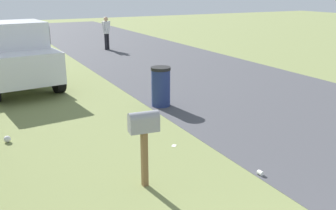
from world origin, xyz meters
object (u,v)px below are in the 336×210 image
(mailbox, at_px, (144,128))
(pedestrian, at_px, (106,31))
(trash_bin, at_px, (161,87))
(pickup_truck, at_px, (13,53))

(mailbox, distance_m, pedestrian, 14.26)
(mailbox, relative_size, trash_bin, 1.18)
(pickup_truck, distance_m, trash_bin, 5.14)
(trash_bin, distance_m, pedestrian, 10.15)
(mailbox, xyz_separation_m, trash_bin, (3.71, -2.14, -0.46))
(mailbox, bearing_deg, pedestrian, -9.92)
(pickup_truck, bearing_deg, pedestrian, 133.63)
(trash_bin, xyz_separation_m, pedestrian, (9.97, -1.86, 0.43))
(mailbox, distance_m, pickup_truck, 7.77)
(trash_bin, height_order, pedestrian, pedestrian)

